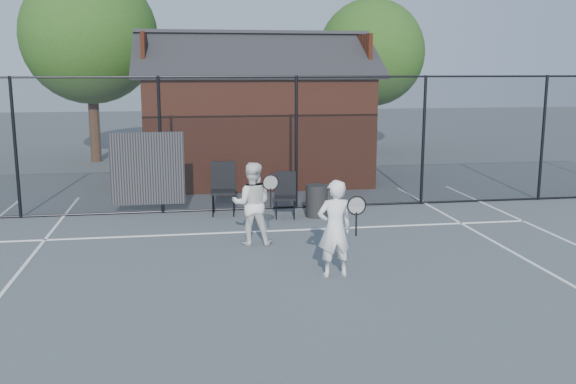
{
  "coord_description": "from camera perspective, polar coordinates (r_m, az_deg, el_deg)",
  "views": [
    {
      "loc": [
        -1.47,
        -9.14,
        3.16
      ],
      "look_at": [
        0.22,
        1.35,
        1.1
      ],
      "focal_mm": 40.0,
      "sensor_mm": 36.0,
      "label": 1
    }
  ],
  "objects": [
    {
      "name": "waste_bin",
      "position": [
        13.82,
        2.57,
        -0.79
      ],
      "size": [
        0.54,
        0.54,
        0.69
      ],
      "primitive_type": "cylinder",
      "rotation": [
        0.0,
        0.0,
        -0.14
      ],
      "color": "#262626",
      "rests_on": "ground"
    },
    {
      "name": "clubhouse",
      "position": [
        18.32,
        -2.98,
        6.09
      ],
      "size": [
        6.5,
        4.36,
        4.19
      ],
      "color": "maroon",
      "rests_on": "ground"
    },
    {
      "name": "ground",
      "position": [
        9.79,
        -0.03,
        -7.87
      ],
      "size": [
        80.0,
        80.0,
        0.0
      ],
      "primitive_type": "plane",
      "color": "#4B5256",
      "rests_on": "ground"
    },
    {
      "name": "tree_left",
      "position": [
        22.87,
        -17.23,
        13.07
      ],
      "size": [
        4.48,
        4.48,
        6.44
      ],
      "color": "#311F13",
      "rests_on": "ground"
    },
    {
      "name": "court_lines",
      "position": [
        8.56,
        1.4,
        -10.65
      ],
      "size": [
        11.02,
        18.0,
        0.01
      ],
      "color": "white",
      "rests_on": "ground"
    },
    {
      "name": "tree_right",
      "position": [
        24.66,
        7.42,
        12.15
      ],
      "size": [
        3.97,
        3.97,
        5.7
      ],
      "color": "#311F13",
      "rests_on": "ground"
    },
    {
      "name": "player_front",
      "position": [
        9.82,
        4.2,
        -3.23
      ],
      "size": [
        0.69,
        0.52,
        1.51
      ],
      "color": "white",
      "rests_on": "ground"
    },
    {
      "name": "fence",
      "position": [
        14.29,
        -4.44,
        4.05
      ],
      "size": [
        22.04,
        3.0,
        3.0
      ],
      "color": "black",
      "rests_on": "ground"
    },
    {
      "name": "chair_right",
      "position": [
        13.67,
        -0.24,
        -0.35
      ],
      "size": [
        0.52,
        0.54,
        0.95
      ],
      "primitive_type": "cube",
      "rotation": [
        0.0,
        0.0,
        -0.15
      ],
      "color": "black",
      "rests_on": "ground"
    },
    {
      "name": "player_back",
      "position": [
        11.59,
        -3.22,
        -1.03
      ],
      "size": [
        0.85,
        0.66,
        1.5
      ],
      "color": "white",
      "rests_on": "ground"
    },
    {
      "name": "chair_left",
      "position": [
        14.01,
        -5.78,
        0.22
      ],
      "size": [
        0.59,
        0.61,
        1.12
      ],
      "primitive_type": "cube",
      "rotation": [
        0.0,
        0.0,
        -0.09
      ],
      "color": "black",
      "rests_on": "ground"
    }
  ]
}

